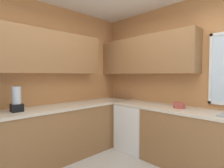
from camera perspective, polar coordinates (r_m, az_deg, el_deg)
name	(u,v)px	position (r m, az deg, el deg)	size (l,w,h in m)	color
room_shell	(106,46)	(2.75, -1.96, 12.09)	(3.65, 3.56, 2.74)	#C6844C
counter_run_left	(51,134)	(3.16, -19.04, -15.15)	(0.65, 3.17, 0.90)	olive
counter_run_back	(190,139)	(3.03, 23.85, -16.00)	(2.74, 0.65, 0.90)	olive
dishwasher	(136,127)	(3.50, 7.70, -13.65)	(0.60, 0.60, 0.85)	white
bowl	(179,105)	(2.98, 20.99, -6.49)	(0.18, 0.18, 0.09)	#B74C42
blender_appliance	(17,100)	(2.85, -28.53, -4.67)	(0.15, 0.15, 0.36)	black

